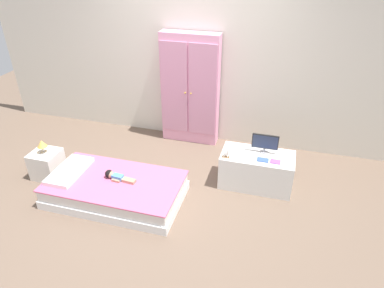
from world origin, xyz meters
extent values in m
cube|color=brown|center=(0.00, 0.00, -0.01)|extent=(10.00, 10.00, 0.02)
cube|color=silver|center=(0.00, 1.57, 1.35)|extent=(6.40, 0.05, 2.70)
cube|color=white|center=(-0.51, -0.20, 0.06)|extent=(1.58, 0.87, 0.11)
cube|color=silver|center=(-0.51, -0.20, 0.18)|extent=(1.54, 0.83, 0.14)
cube|color=#D65B84|center=(-0.51, -0.20, 0.26)|extent=(1.57, 0.86, 0.02)
cube|color=white|center=(-1.10, -0.20, 0.29)|extent=(0.32, 0.62, 0.05)
cube|color=#4C84C6|center=(-0.47, -0.17, 0.29)|extent=(0.14, 0.09, 0.06)
cube|color=tan|center=(-0.33, -0.16, 0.28)|extent=(0.16, 0.05, 0.04)
cube|color=tan|center=(-0.33, -0.20, 0.28)|extent=(0.16, 0.05, 0.04)
cube|color=tan|center=(-0.47, -0.12, 0.28)|extent=(0.10, 0.03, 0.03)
cube|color=tan|center=(-0.48, -0.22, 0.28)|extent=(0.10, 0.03, 0.03)
sphere|color=tan|center=(-0.58, -0.16, 0.31)|extent=(0.09, 0.09, 0.09)
sphere|color=black|center=(-0.59, -0.16, 0.31)|extent=(0.10, 0.10, 0.10)
cube|color=silver|center=(-1.57, -0.02, 0.18)|extent=(0.34, 0.34, 0.36)
cylinder|color=#B7B2AD|center=(-1.57, -0.02, 0.37)|extent=(0.09, 0.09, 0.01)
cylinder|color=#B7B2AD|center=(-1.57, -0.02, 0.41)|extent=(0.02, 0.02, 0.07)
cone|color=#E5B24C|center=(-1.57, -0.02, 0.49)|extent=(0.12, 0.12, 0.09)
cube|color=#E599BC|center=(-0.04, 1.43, 0.82)|extent=(0.83, 0.21, 1.63)
cube|color=#C986A6|center=(-0.25, 1.31, 0.86)|extent=(0.39, 0.02, 1.34)
cube|color=#C986A6|center=(0.16, 1.31, 0.86)|extent=(0.39, 0.02, 1.34)
sphere|color=gold|center=(-0.08, 1.29, 0.82)|extent=(0.02, 0.02, 0.02)
sphere|color=gold|center=(0.00, 1.29, 0.82)|extent=(0.02, 0.02, 0.02)
cube|color=silver|center=(1.07, 0.53, 0.22)|extent=(0.88, 0.46, 0.44)
cylinder|color=#99999E|center=(1.13, 0.61, 0.45)|extent=(0.10, 0.10, 0.01)
cylinder|color=#99999E|center=(1.13, 0.61, 0.48)|extent=(0.02, 0.02, 0.05)
cube|color=black|center=(1.13, 0.61, 0.59)|extent=(0.32, 0.02, 0.18)
cube|color=#28334C|center=(1.13, 0.60, 0.59)|extent=(0.30, 0.01, 0.16)
cube|color=#8E6642|center=(0.70, 0.38, 0.45)|extent=(0.09, 0.01, 0.01)
cube|color=#8E6642|center=(0.70, 0.36, 0.45)|extent=(0.09, 0.01, 0.01)
cube|color=white|center=(0.70, 0.37, 0.49)|extent=(0.06, 0.03, 0.03)
cylinder|color=white|center=(0.72, 0.38, 0.46)|extent=(0.01, 0.01, 0.02)
cylinder|color=white|center=(0.72, 0.36, 0.46)|extent=(0.01, 0.01, 0.02)
cylinder|color=white|center=(0.68, 0.38, 0.46)|extent=(0.01, 0.01, 0.02)
cylinder|color=white|center=(0.68, 0.36, 0.46)|extent=(0.01, 0.01, 0.02)
cylinder|color=white|center=(0.72, 0.37, 0.51)|extent=(0.02, 0.02, 0.02)
sphere|color=white|center=(0.72, 0.37, 0.53)|extent=(0.03, 0.03, 0.03)
cube|color=blue|center=(1.13, 0.43, 0.45)|extent=(0.14, 0.09, 0.01)
cube|color=#8E51B2|center=(1.28, 0.43, 0.45)|extent=(0.12, 0.09, 0.01)
camera|label=1|loc=(1.26, -3.10, 2.71)|focal=32.45mm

